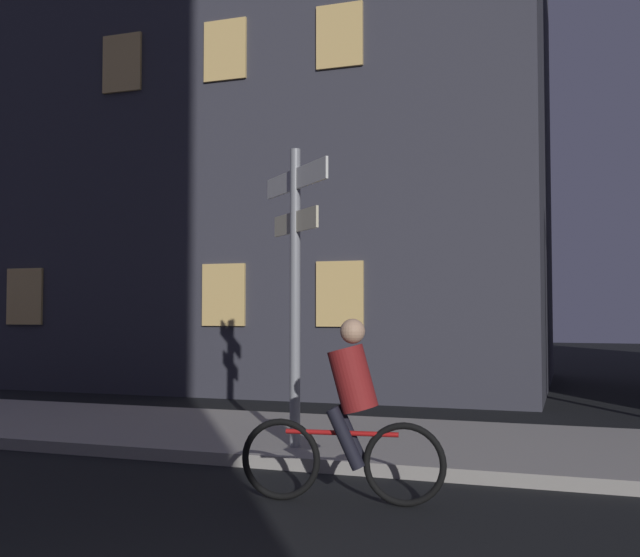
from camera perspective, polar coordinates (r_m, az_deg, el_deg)
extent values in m
cube|color=#9E9991|center=(9.26, 7.99, -12.51)|extent=(40.00, 3.24, 0.14)
cylinder|color=gray|center=(8.48, -1.92, -1.41)|extent=(0.12, 0.12, 3.41)
cube|color=white|center=(8.61, -1.91, 7.62)|extent=(1.17, 1.17, 0.24)
cube|color=beige|center=(8.54, -1.91, 4.36)|extent=(0.84, 0.84, 0.24)
torus|color=black|center=(6.79, -3.03, -13.70)|extent=(0.72, 0.14, 0.72)
torus|color=black|center=(6.60, 6.51, -14.01)|extent=(0.72, 0.14, 0.72)
cylinder|color=red|center=(6.63, 1.66, -11.78)|extent=(1.00, 0.16, 0.04)
cylinder|color=maroon|center=(6.55, 2.53, -7.70)|extent=(0.49, 0.37, 0.61)
sphere|color=tan|center=(6.53, 2.52, -4.07)|extent=(0.22, 0.22, 0.22)
cylinder|color=black|center=(6.54, 1.96, -12.18)|extent=(0.35, 0.16, 0.55)
cylinder|color=black|center=(6.71, 2.24, -11.92)|extent=(0.35, 0.16, 0.55)
cube|color=#383842|center=(19.38, -1.81, 18.67)|extent=(11.74, 7.90, 17.39)
cube|color=#F2C672|center=(17.02, -21.75, -1.29)|extent=(0.90, 0.06, 1.20)
cube|color=#F2C672|center=(14.41, -7.42, -1.25)|extent=(0.90, 0.06, 1.20)
cube|color=#F2C672|center=(13.54, 1.53, -1.18)|extent=(0.90, 0.06, 1.20)
cube|color=#F2C672|center=(16.41, -14.98, 15.71)|extent=(0.90, 0.06, 1.20)
cube|color=#F2C672|center=(15.29, -7.31, 17.03)|extent=(0.90, 0.06, 1.20)
cube|color=#F2C672|center=(14.48, 1.51, 18.16)|extent=(0.90, 0.06, 1.20)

